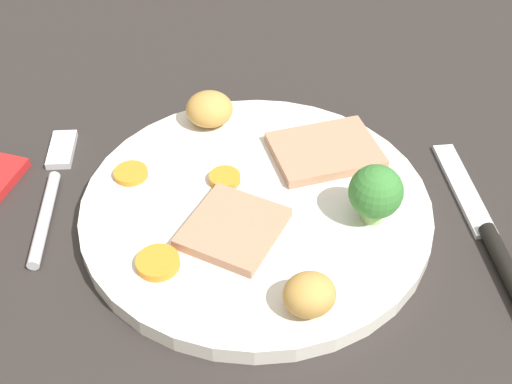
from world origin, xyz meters
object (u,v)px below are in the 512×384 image
object	(u,v)px
roast_potato_right	(209,109)
knife	(490,239)
roast_potato_left	(309,295)
dinner_plate	(256,208)
fork	(52,188)
carrot_coin_side	(225,178)
meat_slice_under	(233,228)
carrot_coin_front	(131,173)
meat_slice_main	(325,151)
carrot_coin_back	(158,263)
broccoli_floret	(376,193)

from	to	relation	value
roast_potato_right	knife	bearing A→B (deg)	-30.65
roast_potato_left	roast_potato_right	world-z (taller)	roast_potato_right
dinner_plate	fork	distance (cm)	16.25
carrot_coin_side	roast_potato_right	bearing A→B (deg)	101.91
meat_slice_under	roast_potato_right	world-z (taller)	roast_potato_right
meat_slice_under	knife	bearing A→B (deg)	1.12
carrot_coin_front	fork	distance (cm)	6.43
meat_slice_main	carrot_coin_front	xyz separation A→B (cm)	(-15.25, -2.70, -0.17)
carrot_coin_front	carrot_coin_back	world-z (taller)	carrot_coin_back
roast_potato_left	meat_slice_under	bearing A→B (deg)	127.01
roast_potato_right	knife	xyz separation A→B (cm)	(21.00, -12.45, -2.38)
meat_slice_under	fork	distance (cm)	15.58
roast_potato_right	knife	world-z (taller)	roast_potato_right
roast_potato_left	carrot_coin_back	size ratio (longest dim) A/B	1.15
carrot_coin_front	broccoli_floret	world-z (taller)	broccoli_floret
dinner_plate	carrot_coin_side	size ratio (longest dim) A/B	10.86
carrot_coin_front	carrot_coin_back	xyz separation A→B (cm)	(3.18, -9.16, 0.08)
dinner_plate	meat_slice_under	distance (cm)	3.66
roast_potato_right	carrot_coin_front	xyz separation A→B (cm)	(-5.75, -6.84, -1.20)
fork	knife	distance (cm)	33.47
roast_potato_left	meat_slice_main	bearing A→B (deg)	82.20
meat_slice_under	roast_potato_left	xyz separation A→B (cm)	(5.00, -6.63, 0.96)
dinner_plate	meat_slice_main	size ratio (longest dim) A/B	3.17
meat_slice_main	roast_potato_left	distance (cm)	15.48
meat_slice_under	fork	xyz separation A→B (cm)	(-14.46, 5.64, -1.41)
fork	carrot_coin_back	bearing A→B (deg)	-136.90
meat_slice_under	broccoli_floret	xyz separation A→B (cm)	(10.00, 1.46, 2.14)
carrot_coin_back	fork	bearing A→B (deg)	137.05
meat_slice_main	broccoli_floret	size ratio (longest dim) A/B	1.80
dinner_plate	meat_slice_under	bearing A→B (deg)	-117.02
roast_potato_right	knife	size ratio (longest dim) A/B	0.21
dinner_plate	roast_potato_right	distance (cm)	10.70
carrot_coin_side	fork	xyz separation A→B (cm)	(-13.62, 0.25, -1.31)
fork	dinner_plate	bearing A→B (deg)	-102.90
carrot_coin_back	carrot_coin_side	size ratio (longest dim) A/B	1.23
meat_slice_main	roast_potato_left	size ratio (longest dim) A/B	2.41
carrot_coin_front	roast_potato_left	bearing A→B (deg)	-43.76
dinner_plate	fork	xyz separation A→B (cm)	(-16.05, 2.53, -0.31)
carrot_coin_front	carrot_coin_back	bearing A→B (deg)	-70.84
broccoli_floret	meat_slice_under	bearing A→B (deg)	-171.70
broccoli_floret	fork	world-z (taller)	broccoli_floret
meat_slice_under	roast_potato_left	distance (cm)	8.36
roast_potato_right	roast_potato_left	bearing A→B (deg)	-69.15
meat_slice_main	meat_slice_under	xyz separation A→B (cm)	(-7.09, -8.68, 0.00)
carrot_coin_back	fork	distance (cm)	13.02
broccoli_floret	fork	xyz separation A→B (cm)	(-24.46, 4.18, -3.55)
meat_slice_main	knife	world-z (taller)	meat_slice_main
roast_potato_right	carrot_coin_back	xyz separation A→B (cm)	(-2.57, -16.00, -1.12)
broccoli_floret	roast_potato_left	bearing A→B (deg)	-121.72
roast_potato_left	fork	distance (cm)	23.12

